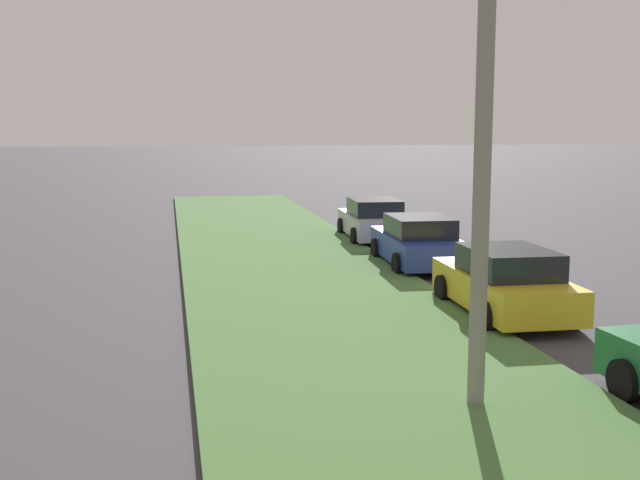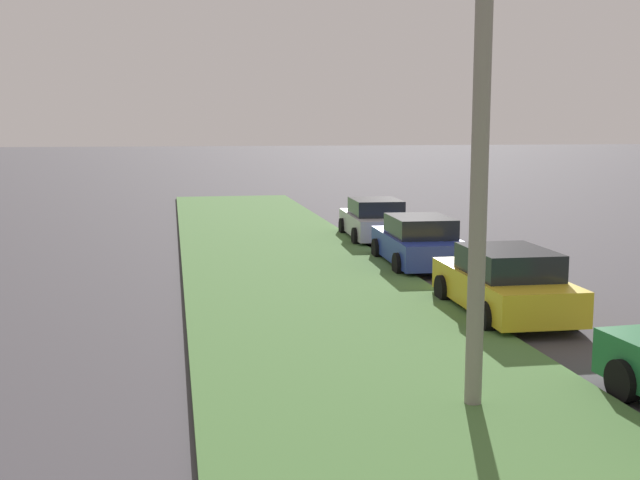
{
  "view_description": "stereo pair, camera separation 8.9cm",
  "coord_description": "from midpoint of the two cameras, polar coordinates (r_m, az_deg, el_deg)",
  "views": [
    {
      "loc": [
        -3.7,
        11.24,
        4.01
      ],
      "look_at": [
        15.01,
        7.63,
        1.23
      ],
      "focal_mm": 44.24,
      "sensor_mm": 36.0,
      "label": 1
    },
    {
      "loc": [
        -3.72,
        11.15,
        4.01
      ],
      "look_at": [
        15.01,
        7.63,
        1.23
      ],
      "focal_mm": 44.24,
      "sensor_mm": 36.0,
      "label": 2
    }
  ],
  "objects": [
    {
      "name": "streetlight",
      "position": [
        11.06,
        13.32,
        10.03
      ],
      "size": [
        0.39,
        2.87,
        7.5
      ],
      "color": "gray",
      "rests_on": "ground"
    },
    {
      "name": "grass_median",
      "position": [
        14.63,
        2.34,
        -7.37
      ],
      "size": [
        60.0,
        6.0,
        0.12
      ],
      "primitive_type": "cube",
      "color": "#477238",
      "rests_on": "ground"
    },
    {
      "name": "parked_car_silver",
      "position": [
        27.65,
        3.8,
        1.44
      ],
      "size": [
        4.39,
        2.19,
        1.47
      ],
      "rotation": [
        0.0,
        0.0,
        -0.05
      ],
      "color": "#B2B5BA",
      "rests_on": "ground"
    },
    {
      "name": "parked_car_yellow",
      "position": [
        17.1,
        13.09,
        -3.03
      ],
      "size": [
        4.35,
        2.11,
        1.47
      ],
      "rotation": [
        0.0,
        0.0,
        -0.03
      ],
      "color": "gold",
      "rests_on": "ground"
    },
    {
      "name": "parked_car_blue",
      "position": [
        22.56,
        6.98,
        -0.16
      ],
      "size": [
        4.37,
        2.16,
        1.47
      ],
      "rotation": [
        0.0,
        0.0,
        -0.04
      ],
      "color": "#23389E",
      "rests_on": "ground"
    }
  ]
}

